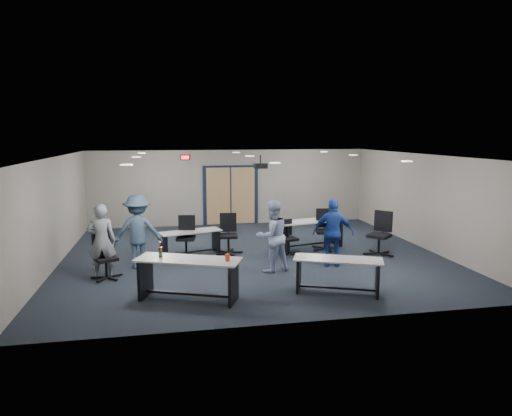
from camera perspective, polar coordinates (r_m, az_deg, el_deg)
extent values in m
plane|color=black|center=(12.43, -0.36, -5.99)|extent=(10.00, 10.00, 0.00)
cube|color=gray|center=(16.55, -3.21, 2.59)|extent=(10.00, 0.04, 2.70)
cube|color=gray|center=(7.85, 5.66, -4.95)|extent=(10.00, 0.04, 2.70)
cube|color=gray|center=(12.27, -23.98, -0.55)|extent=(0.04, 9.00, 2.70)
cube|color=gray|center=(13.94, 20.29, 0.77)|extent=(0.04, 9.00, 2.70)
cube|color=white|center=(12.01, -0.37, 6.54)|extent=(10.00, 9.00, 0.04)
cube|color=black|center=(16.56, -3.19, 1.55)|extent=(2.00, 0.06, 2.20)
cube|color=tan|center=(16.48, -4.73, 1.49)|extent=(0.85, 0.04, 2.05)
cube|color=tan|center=(16.60, -1.64, 1.58)|extent=(0.85, 0.04, 2.05)
cube|color=black|center=(16.27, -8.85, 6.27)|extent=(0.32, 0.05, 0.18)
cube|color=#FF0C0C|center=(16.24, -8.84, 6.26)|extent=(0.26, 0.02, 0.12)
cylinder|color=black|center=(12.56, 0.57, 6.11)|extent=(0.04, 0.04, 0.24)
cube|color=black|center=(12.57, 0.56, 5.29)|extent=(0.35, 0.30, 0.14)
cylinder|color=black|center=(12.42, 0.70, 5.24)|extent=(0.08, 0.03, 0.08)
cube|color=#B8B5AE|center=(9.13, -8.49, -6.40)|extent=(2.18, 1.42, 0.03)
cube|color=black|center=(9.59, -13.66, -8.41)|extent=(0.29, 0.61, 0.80)
cube|color=black|center=(9.00, -2.83, -9.34)|extent=(0.29, 0.61, 0.80)
cube|color=black|center=(9.35, -8.39, -10.58)|extent=(1.72, 0.75, 0.05)
cylinder|color=red|center=(8.88, -3.58, -6.20)|extent=(0.09, 0.09, 0.14)
cube|color=#B8B5AE|center=(9.59, 10.21, -6.32)|extent=(1.90, 1.24, 0.03)
cube|color=black|center=(9.74, 5.38, -8.22)|extent=(0.26, 0.53, 0.70)
cube|color=black|center=(9.72, 14.94, -8.54)|extent=(0.26, 0.53, 0.70)
cube|color=black|center=(9.78, 10.11, -9.81)|extent=(1.51, 0.66, 0.04)
cube|color=#B8B5AE|center=(12.46, -8.18, -2.93)|extent=(1.75, 1.00, 0.03)
cube|color=black|center=(12.32, -11.39, -4.76)|extent=(0.19, 0.50, 0.65)
cube|color=black|center=(12.79, -5.02, -4.10)|extent=(0.19, 0.50, 0.65)
cube|color=black|center=(12.59, -8.12, -5.45)|extent=(1.43, 0.46, 0.04)
cube|color=#B8B5AE|center=(13.21, 6.84, -1.62)|extent=(2.09, 1.10, 0.03)
cube|color=black|center=(12.87, 3.42, -3.70)|extent=(0.19, 0.60, 0.77)
cube|color=black|center=(13.76, 9.98, -2.98)|extent=(0.19, 0.60, 0.77)
cube|color=black|center=(13.36, 6.79, -4.49)|extent=(1.73, 0.46, 0.04)
imported|color=gray|center=(10.94, -18.76, -3.95)|extent=(0.65, 0.44, 1.73)
imported|color=#B2C4EC|center=(10.89, 2.04, -3.52)|extent=(1.01, 0.90, 1.73)
imported|color=navy|center=(11.46, 9.64, -3.07)|extent=(1.08, 0.73, 1.70)
imported|color=#3D536E|center=(11.58, -14.55, -2.81)|extent=(1.18, 0.68, 1.82)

